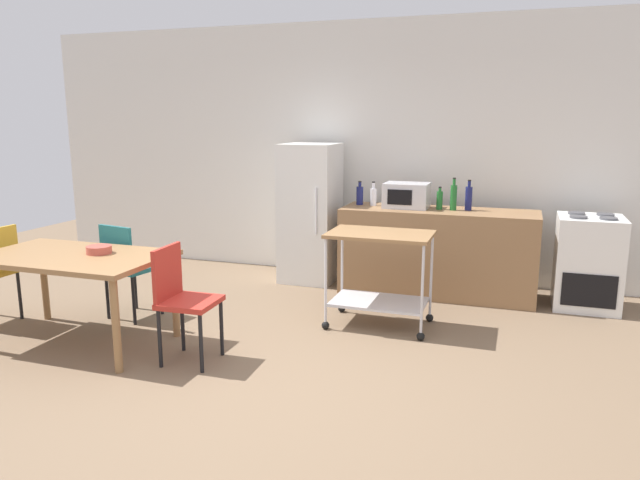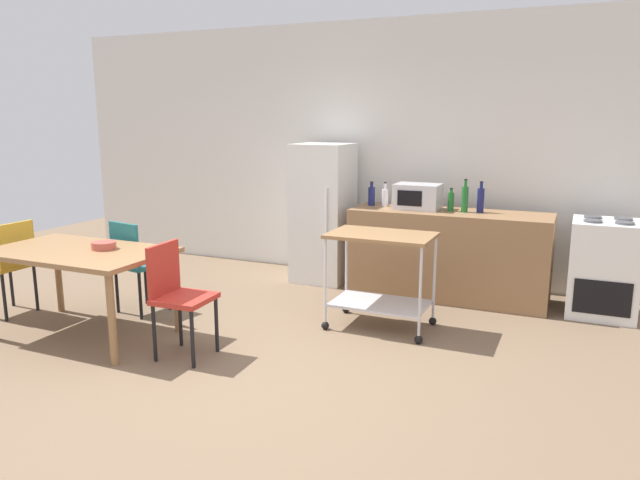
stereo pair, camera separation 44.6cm
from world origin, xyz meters
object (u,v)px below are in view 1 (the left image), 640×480
(dining_table, at_px, (73,264))
(refrigerator, at_px, (310,213))
(bottle_olive_oil, at_px, (440,200))
(stove_oven, at_px, (588,262))
(microwave, at_px, (407,195))
(chair_teal, at_px, (127,264))
(bottle_soda, at_px, (360,195))
(bottle_sparkling_water, at_px, (454,197))
(bottle_sesame_oil, at_px, (373,196))
(fruit_bowl, at_px, (99,250))
(bottle_hot_sauce, at_px, (469,198))
(kitchen_cart, at_px, (380,263))
(chair_red, at_px, (182,295))

(dining_table, xyz_separation_m, refrigerator, (1.16, 2.46, 0.10))
(dining_table, height_order, bottle_olive_oil, bottle_olive_oil)
(stove_oven, height_order, microwave, microwave)
(dining_table, distance_m, chair_teal, 0.67)
(dining_table, height_order, chair_teal, chair_teal)
(dining_table, distance_m, bottle_soda, 3.02)
(dining_table, bearing_deg, bottle_sparkling_water, 40.79)
(stove_oven, distance_m, bottle_sesame_oil, 2.24)
(bottle_soda, distance_m, bottle_olive_oil, 0.87)
(stove_oven, distance_m, fruit_bowl, 4.51)
(stove_oven, bearing_deg, bottle_soda, 178.46)
(bottle_soda, relative_size, fruit_bowl, 1.29)
(refrigerator, relative_size, fruit_bowl, 7.72)
(bottle_sparkling_water, relative_size, bottle_hot_sauce, 1.07)
(dining_table, xyz_separation_m, kitchen_cart, (2.26, 1.20, -0.10))
(refrigerator, relative_size, kitchen_cart, 1.70)
(bottle_sparkling_water, height_order, fruit_bowl, bottle_sparkling_water)
(stove_oven, xyz_separation_m, bottle_olive_oil, (-1.45, 0.00, 0.55))
(dining_table, distance_m, microwave, 3.32)
(bottle_soda, bearing_deg, kitchen_cart, -67.26)
(dining_table, relative_size, bottle_soda, 5.80)
(refrigerator, xyz_separation_m, fruit_bowl, (-0.98, -2.36, 0.01))
(dining_table, relative_size, kitchen_cart, 1.65)
(bottle_soda, height_order, bottle_sesame_oil, same)
(chair_red, distance_m, fruit_bowl, 0.90)
(stove_oven, height_order, bottle_sesame_oil, bottle_sesame_oil)
(bottle_sesame_oil, relative_size, fruit_bowl, 1.29)
(bottle_olive_oil, bearing_deg, kitchen_cart, -106.46)
(dining_table, distance_m, bottle_hot_sauce, 3.80)
(bottle_olive_oil, xyz_separation_m, bottle_sparkling_water, (0.14, -0.01, 0.04))
(kitchen_cart, distance_m, fruit_bowl, 2.36)
(dining_table, xyz_separation_m, bottle_hot_sauce, (2.90, 2.43, 0.36))
(microwave, bearing_deg, dining_table, -133.38)
(chair_red, relative_size, bottle_sesame_oil, 3.44)
(kitchen_cart, relative_size, bottle_sesame_oil, 3.52)
(chair_teal, height_order, fruit_bowl, chair_teal)
(chair_red, distance_m, chair_teal, 1.21)
(chair_red, distance_m, kitchen_cart, 1.75)
(kitchen_cart, relative_size, fruit_bowl, 4.53)
(bottle_soda, xyz_separation_m, microwave, (0.52, -0.05, 0.02))
(dining_table, bearing_deg, chair_red, -2.08)
(kitchen_cart, bearing_deg, fruit_bowl, -152.16)
(stove_oven, xyz_separation_m, fruit_bowl, (-3.88, -2.28, 0.33))
(refrigerator, distance_m, fruit_bowl, 2.55)
(chair_teal, bearing_deg, refrigerator, -111.11)
(chair_red, relative_size, fruit_bowl, 4.43)
(stove_oven, xyz_separation_m, microwave, (-1.80, 0.02, 0.58))
(chair_teal, relative_size, bottle_sparkling_water, 2.67)
(chair_red, xyz_separation_m, microwave, (1.24, 2.43, 0.51))
(refrigerator, bearing_deg, dining_table, -115.30)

